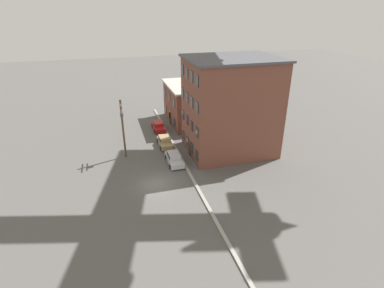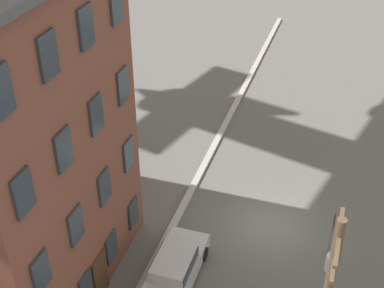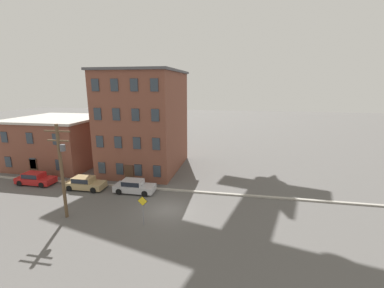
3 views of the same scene
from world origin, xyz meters
name	(u,v)px [view 1 (image 1 of 3)]	position (x,y,z in m)	size (l,w,h in m)	color
ground_plane	(157,184)	(0.00, 0.00, 0.00)	(200.00, 200.00, 0.00)	#565451
kerb_strip	(192,178)	(0.00, 4.50, 0.08)	(56.00, 0.36, 0.16)	#9E998E
apartment_corner	(199,103)	(-19.60, 11.49, 3.49)	(11.76, 11.49, 6.95)	brown
apartment_midblock	(231,106)	(-6.44, 11.93, 6.74)	(9.87, 12.38, 13.46)	brown
car_red	(158,126)	(-17.18, 3.38, 0.75)	(4.40, 1.92, 1.43)	#B21E1E
car_tan	(165,141)	(-10.54, 3.13, 0.75)	(4.40, 1.92, 1.43)	tan
car_silver	(174,158)	(-4.70, 3.28, 0.75)	(4.40, 1.92, 1.43)	#B7B7BC
caution_sign	(130,170)	(-1.23, -2.94, 1.72)	(0.87, 0.08, 2.61)	slate
utility_pole	(123,126)	(-8.41, -2.93, 4.72)	(2.40, 0.44, 8.37)	brown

